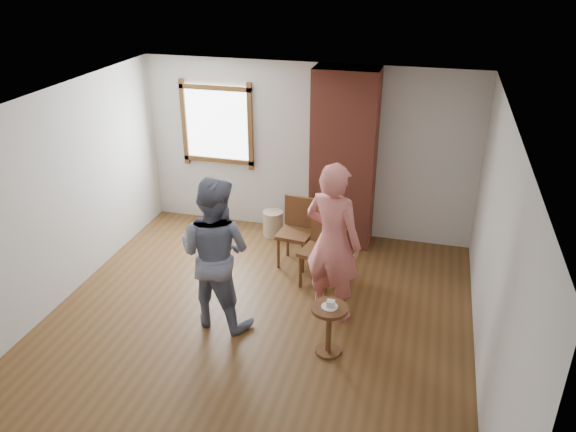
{
  "coord_description": "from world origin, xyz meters",
  "views": [
    {
      "loc": [
        1.77,
        -5.01,
        4.04
      ],
      "look_at": [
        0.23,
        0.8,
        1.15
      ],
      "focal_mm": 35.0,
      "sensor_mm": 36.0,
      "label": 1
    }
  ],
  "objects_px": {
    "stoneware_crock": "(273,223)",
    "dining_chair_left": "(297,228)",
    "dining_chair_right": "(323,245)",
    "man": "(215,253)",
    "person_pink": "(333,242)",
    "side_table": "(329,322)"
  },
  "relations": [
    {
      "from": "side_table",
      "to": "man",
      "type": "height_order",
      "value": "man"
    },
    {
      "from": "stoneware_crock",
      "to": "side_table",
      "type": "xyz_separation_m",
      "value": [
        1.37,
        -2.53,
        0.21
      ]
    },
    {
      "from": "side_table",
      "to": "man",
      "type": "xyz_separation_m",
      "value": [
        -1.38,
        0.25,
        0.51
      ]
    },
    {
      "from": "stoneware_crock",
      "to": "man",
      "type": "relative_size",
      "value": 0.22
    },
    {
      "from": "dining_chair_left",
      "to": "person_pink",
      "type": "height_order",
      "value": "person_pink"
    },
    {
      "from": "person_pink",
      "to": "dining_chair_right",
      "type": "bearing_deg",
      "value": -50.14
    },
    {
      "from": "side_table",
      "to": "man",
      "type": "distance_m",
      "value": 1.49
    },
    {
      "from": "dining_chair_left",
      "to": "side_table",
      "type": "bearing_deg",
      "value": -60.15
    },
    {
      "from": "dining_chair_left",
      "to": "dining_chair_right",
      "type": "relative_size",
      "value": 0.97
    },
    {
      "from": "stoneware_crock",
      "to": "side_table",
      "type": "bearing_deg",
      "value": -61.57
    },
    {
      "from": "stoneware_crock",
      "to": "man",
      "type": "distance_m",
      "value": 2.39
    },
    {
      "from": "dining_chair_right",
      "to": "person_pink",
      "type": "relative_size",
      "value": 0.5
    },
    {
      "from": "stoneware_crock",
      "to": "man",
      "type": "bearing_deg",
      "value": -90.21
    },
    {
      "from": "dining_chair_left",
      "to": "man",
      "type": "relative_size",
      "value": 0.52
    },
    {
      "from": "dining_chair_right",
      "to": "person_pink",
      "type": "bearing_deg",
      "value": -56.11
    },
    {
      "from": "dining_chair_left",
      "to": "man",
      "type": "distance_m",
      "value": 1.73
    },
    {
      "from": "stoneware_crock",
      "to": "person_pink",
      "type": "xyz_separation_m",
      "value": [
        1.25,
        -1.79,
        0.78
      ]
    },
    {
      "from": "stoneware_crock",
      "to": "dining_chair_left",
      "type": "distance_m",
      "value": 0.94
    },
    {
      "from": "dining_chair_left",
      "to": "person_pink",
      "type": "distance_m",
      "value": 1.38
    },
    {
      "from": "side_table",
      "to": "man",
      "type": "relative_size",
      "value": 0.33
    },
    {
      "from": "stoneware_crock",
      "to": "dining_chair_right",
      "type": "distance_m",
      "value": 1.54
    },
    {
      "from": "dining_chair_left",
      "to": "dining_chair_right",
      "type": "xyz_separation_m",
      "value": [
        0.45,
        -0.43,
        0.02
      ]
    }
  ]
}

